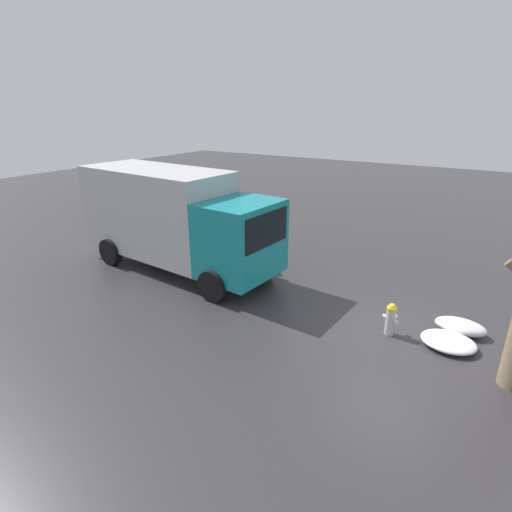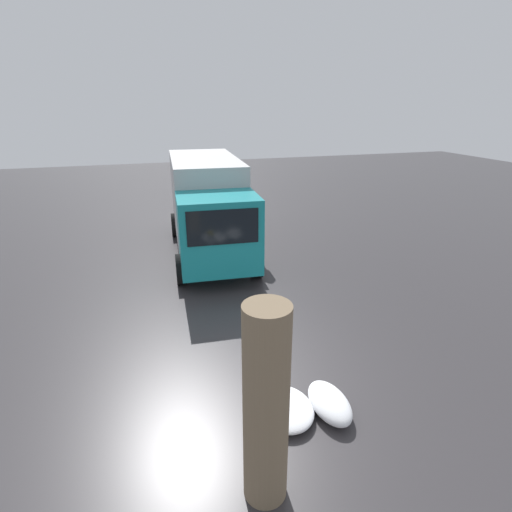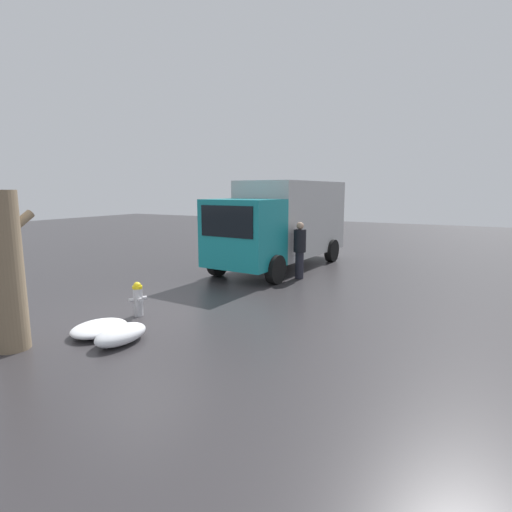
{
  "view_description": "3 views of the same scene",
  "coord_description": "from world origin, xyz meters",
  "px_view_note": "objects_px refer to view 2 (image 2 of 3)",
  "views": [
    {
      "loc": [
        -1.69,
        8.56,
        5.03
      ],
      "look_at": [
        3.99,
        -0.47,
        1.01
      ],
      "focal_mm": 28.0,
      "sensor_mm": 36.0,
      "label": 1
    },
    {
      "loc": [
        -6.26,
        1.85,
        4.99
      ],
      "look_at": [
        2.84,
        -0.91,
        1.3
      ],
      "focal_mm": 28.0,
      "sensor_mm": 36.0,
      "label": 2
    },
    {
      "loc": [
        -6.51,
        -6.59,
        2.86
      ],
      "look_at": [
        4.13,
        -0.85,
        0.86
      ],
      "focal_mm": 28.0,
      "sensor_mm": 36.0,
      "label": 3
    }
  ],
  "objects_px": {
    "fire_hydrant": "(254,354)",
    "pedestrian": "(258,234)",
    "tree_trunk": "(266,407)",
    "delivery_truck": "(208,204)"
  },
  "relations": [
    {
      "from": "delivery_truck",
      "to": "pedestrian",
      "type": "height_order",
      "value": "delivery_truck"
    },
    {
      "from": "tree_trunk",
      "to": "delivery_truck",
      "type": "relative_size",
      "value": 0.41
    },
    {
      "from": "tree_trunk",
      "to": "delivery_truck",
      "type": "bearing_deg",
      "value": -6.26
    },
    {
      "from": "tree_trunk",
      "to": "pedestrian",
      "type": "relative_size",
      "value": 1.55
    },
    {
      "from": "delivery_truck",
      "to": "pedestrian",
      "type": "distance_m",
      "value": 2.19
    },
    {
      "from": "fire_hydrant",
      "to": "pedestrian",
      "type": "bearing_deg",
      "value": 95.66
    },
    {
      "from": "fire_hydrant",
      "to": "delivery_truck",
      "type": "xyz_separation_m",
      "value": [
        7.04,
        -0.46,
        1.31
      ]
    },
    {
      "from": "fire_hydrant",
      "to": "pedestrian",
      "type": "height_order",
      "value": "pedestrian"
    },
    {
      "from": "fire_hydrant",
      "to": "pedestrian",
      "type": "xyz_separation_m",
      "value": [
        5.43,
        -1.76,
        0.6
      ]
    },
    {
      "from": "tree_trunk",
      "to": "pedestrian",
      "type": "xyz_separation_m",
      "value": [
        7.95,
        -2.35,
        -0.44
      ]
    }
  ]
}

